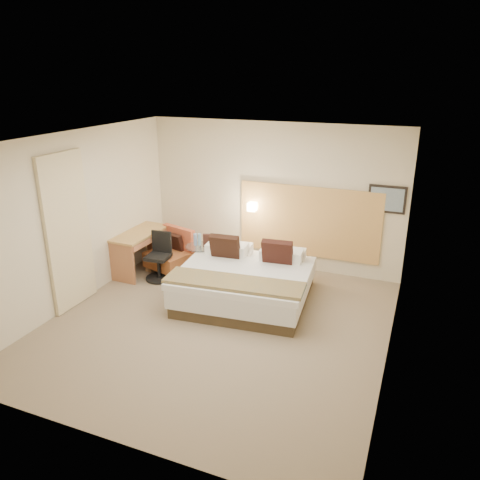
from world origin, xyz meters
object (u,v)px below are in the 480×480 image
at_px(desk, 141,241).
at_px(side_table, 201,260).
at_px(desk_chair, 159,260).
at_px(bed, 246,281).
at_px(lounge_chair, 172,254).

bearing_deg(desk, side_table, 7.97).
bearing_deg(desk, desk_chair, -20.61).
relative_size(bed, lounge_chair, 2.44).
height_order(bed, desk, bed).
distance_m(side_table, desk_chair, 0.74).
height_order(lounge_chair, desk, lounge_chair).
bearing_deg(side_table, desk_chair, -152.64).
bearing_deg(lounge_chair, desk, -153.02).
xyz_separation_m(side_table, desk, (-1.14, -0.16, 0.27)).
distance_m(bed, desk_chair, 1.74).
distance_m(desk, desk_chair, 0.57).
bearing_deg(desk_chair, side_table, 27.36).
bearing_deg(side_table, desk, -172.03).
bearing_deg(lounge_chair, side_table, -7.35).
height_order(lounge_chair, side_table, lounge_chair).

